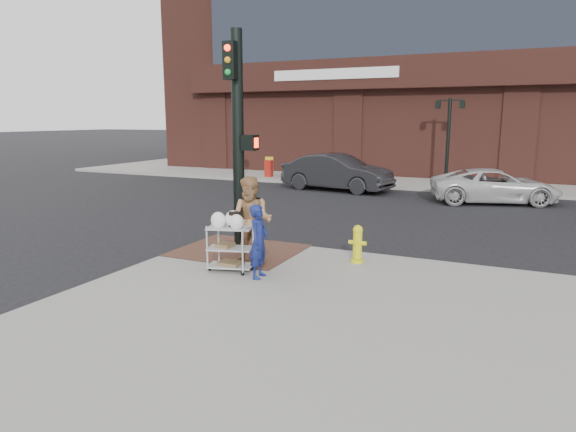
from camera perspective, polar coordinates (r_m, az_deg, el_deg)
The scene contains 14 objects.
ground at distance 11.24m, azimuth -5.17°, elevation -5.96°, with size 220.00×220.00×0.00m, color black.
brick_curb_ramp at distance 12.24m, azimuth -5.51°, elevation -3.81°, with size 2.80×2.40×0.01m, color #523026.
lamp_post at distance 25.53m, azimuth 17.40°, elevation 8.94°, with size 1.32×0.22×4.00m.
parking_sign at distance 28.07m, azimuth -4.94°, elevation 6.72°, with size 0.05×0.05×2.20m, color black.
traffic_signal_pole at distance 11.68m, azimuth -5.54°, elevation 8.78°, with size 0.61×0.51×5.00m.
woman_blue at distance 10.00m, azimuth -3.26°, elevation -2.84°, with size 0.53×0.35×1.45m, color navy.
pedestrian_tan at distance 10.86m, azimuth -4.03°, elevation -0.58°, with size 0.92×0.72×1.89m, color #A67A4E.
sedan_dark at distance 23.41m, azimuth 5.47°, elevation 4.86°, with size 1.75×5.02×1.65m, color black.
minivan_white at distance 21.40m, azimuth 21.97°, elevation 3.11°, with size 2.19×4.75×1.32m, color silver.
utility_cart at distance 10.53m, azimuth -6.44°, elevation -3.12°, with size 1.00×0.73×1.24m.
fire_hydrant at distance 11.20m, azimuth 7.73°, elevation -3.04°, with size 0.39×0.27×0.83m.
newsbox_red at distance 27.58m, azimuth -2.16°, elevation 5.30°, with size 0.37×0.34×0.89m, color maroon.
newsbox_yellow at distance 28.01m, azimuth -2.09°, elevation 5.54°, with size 0.43×0.39×1.03m, color gold.
newsbox_blue at distance 26.57m, azimuth 1.44°, elevation 5.20°, with size 0.41×0.37×0.98m, color #1B1CB4.
Camera 1 is at (5.42, -9.30, 3.23)m, focal length 32.00 mm.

